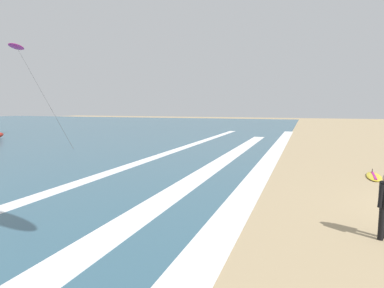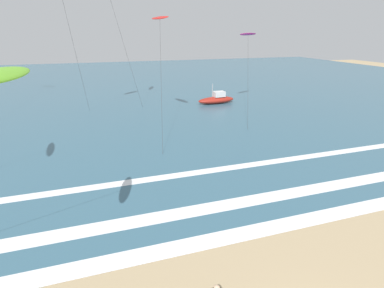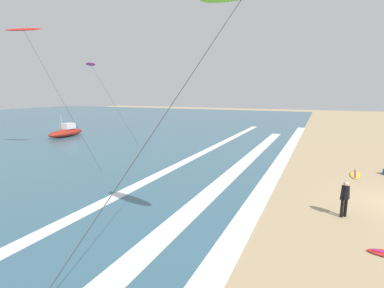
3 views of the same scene
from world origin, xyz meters
The scene contains 5 objects.
wave_foam_shoreline centered at (1.03, 6.75, 0.01)m, with size 59.41×1.02×0.01m, color white.
wave_foam_mid_break centered at (1.51, 9.27, 0.01)m, with size 41.53×1.06×0.01m, color white.
wave_foam_outer_break centered at (1.41, 13.59, 0.01)m, with size 55.47×0.75×0.01m, color white.
surfboard_near_water centered at (4.96, 1.83, 0.05)m, with size 2.14×0.77×0.25m.
kite_magenta_high_left centered at (12.82, 31.16, 8.80)m, with size 6.30×11.24×9.08m.
Camera 1 is at (-10.97, 4.82, 3.17)m, focal length 29.75 mm.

